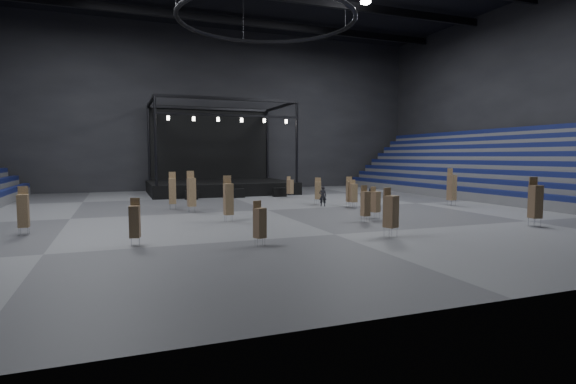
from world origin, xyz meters
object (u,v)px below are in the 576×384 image
object	(u,v)px
chair_stack_6	(353,193)
chair_stack_11	(350,191)
chair_stack_12	(191,191)
flight_case_right	(280,192)
chair_stack_0	(23,210)
flight_case_left	(191,195)
flight_case_mid	(238,193)
chair_stack_5	(172,190)
chair_stack_8	(365,203)
chair_stack_10	(375,201)
man_center	(323,196)
crew_member	(371,198)
stage	(219,179)
chair_stack_2	(228,198)
chair_stack_1	(135,221)
chair_stack_3	(318,190)
chair_stack_13	(290,186)
chair_stack_4	(535,201)
chair_stack_14	(391,211)
chair_stack_9	(452,187)

from	to	relation	value
chair_stack_6	chair_stack_11	distance (m)	0.46
chair_stack_12	chair_stack_11	bearing A→B (deg)	-10.57
flight_case_right	chair_stack_0	size ratio (longest dim) A/B	0.53
flight_case_left	flight_case_mid	distance (m)	4.15
chair_stack_6	chair_stack_5	bearing A→B (deg)	169.19
chair_stack_8	chair_stack_10	size ratio (longest dim) A/B	1.09
chair_stack_10	man_center	xyz separation A→B (m)	(-0.19, 7.07, -0.28)
chair_stack_12	chair_stack_0	bearing A→B (deg)	-153.08
chair_stack_6	crew_member	xyz separation A→B (m)	(0.91, -1.01, -0.33)
flight_case_right	chair_stack_10	world-z (taller)	chair_stack_10
stage	chair_stack_11	world-z (taller)	stage
chair_stack_2	chair_stack_1	bearing A→B (deg)	-138.38
flight_case_mid	chair_stack_3	world-z (taller)	chair_stack_3
stage	chair_stack_5	distance (m)	14.91
chair_stack_1	chair_stack_13	bearing A→B (deg)	65.49
chair_stack_11	chair_stack_4	bearing A→B (deg)	-59.98
chair_stack_1	chair_stack_14	xyz separation A→B (m)	(11.26, -2.08, 0.18)
chair_stack_5	chair_stack_6	distance (m)	13.05
chair_stack_8	chair_stack_13	xyz separation A→B (m)	(1.30, 15.44, -0.05)
chair_stack_4	man_center	distance (m)	14.39
chair_stack_10	chair_stack_14	world-z (taller)	chair_stack_14
chair_stack_8	chair_stack_12	xyz separation A→B (m)	(-8.65, 7.95, 0.32)
chair_stack_10	chair_stack_9	bearing A→B (deg)	6.33
chair_stack_2	chair_stack_4	xyz separation A→B (m)	(15.10, -7.47, 0.02)
flight_case_left	chair_stack_14	xyz separation A→B (m)	(5.93, -21.76, 0.86)
flight_case_left	chair_stack_0	xyz separation A→B (m)	(-10.22, -15.17, 0.83)
flight_case_mid	chair_stack_6	distance (m)	12.14
chair_stack_12	chair_stack_9	bearing A→B (deg)	-15.31
chair_stack_1	chair_stack_0	bearing A→B (deg)	150.66
chair_stack_9	chair_stack_13	bearing A→B (deg)	126.12
flight_case_right	chair_stack_4	world-z (taller)	chair_stack_4
flight_case_left	chair_stack_5	xyz separation A→B (m)	(-2.38, -7.11, 0.98)
chair_stack_10	chair_stack_6	bearing A→B (deg)	56.99
chair_stack_11	chair_stack_12	xyz separation A→B (m)	(-11.55, 0.74, 0.25)
flight_case_mid	chair_stack_14	distance (m)	21.89
chair_stack_9	chair_stack_12	xyz separation A→B (m)	(-19.16, 2.84, -0.04)
flight_case_mid	chair_stack_10	size ratio (longest dim) A/B	0.63
chair_stack_1	chair_stack_4	xyz separation A→B (m)	(20.39, -2.08, 0.32)
chair_stack_9	man_center	size ratio (longest dim) A/B	1.87
chair_stack_3	flight_case_mid	bearing A→B (deg)	144.22
chair_stack_14	chair_stack_5	bearing A→B (deg)	97.04
chair_stack_13	chair_stack_14	size ratio (longest dim) A/B	0.84
chair_stack_4	man_center	size ratio (longest dim) A/B	1.74
chair_stack_13	man_center	size ratio (longest dim) A/B	1.27
chair_stack_14	stage	bearing A→B (deg)	71.83
chair_stack_9	chair_stack_1	bearing A→B (deg)	-167.43
chair_stack_2	chair_stack_13	world-z (taller)	chair_stack_2
chair_stack_2	chair_stack_13	xyz separation A→B (m)	(8.61, 12.53, -0.31)
chair_stack_5	chair_stack_6	size ratio (longest dim) A/B	1.30
chair_stack_6	chair_stack_9	world-z (taller)	chair_stack_9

